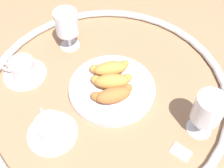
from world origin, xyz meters
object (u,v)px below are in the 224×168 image
at_px(croissant_large, 113,95).
at_px(juice_glass_left, 208,110).
at_px(croissant_small, 112,81).
at_px(juice_glass_right, 67,24).
at_px(coffee_cup_far, 23,69).
at_px(coffee_cup_near, 51,129).
at_px(croissant_extra, 110,68).
at_px(sugar_packet, 181,152).
at_px(pastry_plate, 112,88).

relative_size(croissant_large, juice_glass_left, 0.94).
height_order(croissant_small, juice_glass_right, juice_glass_right).
bearing_deg(coffee_cup_far, coffee_cup_near, -61.64).
bearing_deg(juice_glass_left, coffee_cup_far, 158.34).
relative_size(croissant_large, croissant_extra, 0.98).
bearing_deg(croissant_extra, coffee_cup_far, 177.19).
distance_m(coffee_cup_near, sugar_packet, 0.34).
bearing_deg(croissant_large, croissant_extra, 94.20).
height_order(croissant_large, sugar_packet, croissant_large).
bearing_deg(sugar_packet, croissant_extra, 164.16).
bearing_deg(croissant_extra, sugar_packet, -55.38).
xyz_separation_m(juice_glass_left, juice_glass_right, (-0.38, 0.34, -0.00)).
distance_m(croissant_large, croissant_small, 0.05).
xyz_separation_m(croissant_extra, juice_glass_right, (-0.14, 0.15, 0.05)).
distance_m(croissant_extra, juice_glass_right, 0.21).
bearing_deg(croissant_large, juice_glass_left, -21.25).
xyz_separation_m(croissant_large, juice_glass_right, (-0.15, 0.25, 0.05)).
xyz_separation_m(croissant_large, coffee_cup_near, (-0.17, -0.10, -0.01)).
bearing_deg(croissant_small, juice_glass_left, -30.80).
height_order(croissant_large, coffee_cup_far, croissant_large).
height_order(coffee_cup_far, sugar_packet, coffee_cup_far).
bearing_deg(juice_glass_left, sugar_packet, -131.95).
bearing_deg(coffee_cup_near, coffee_cup_far, 118.36).
height_order(croissant_large, croissant_small, same).
bearing_deg(coffee_cup_near, pastry_plate, 41.38).
xyz_separation_m(croissant_large, juice_glass_left, (0.23, -0.09, 0.05)).
distance_m(croissant_large, coffee_cup_far, 0.30).
height_order(croissant_small, croissant_extra, same).
distance_m(coffee_cup_far, sugar_packet, 0.53).
distance_m(croissant_large, croissant_extra, 0.10).
height_order(croissant_extra, coffee_cup_far, croissant_extra).
xyz_separation_m(croissant_large, croissant_extra, (-0.01, 0.10, 0.00)).
xyz_separation_m(croissant_extra, coffee_cup_far, (-0.27, 0.01, -0.01)).
xyz_separation_m(coffee_cup_far, juice_glass_left, (0.51, -0.20, 0.07)).
bearing_deg(pastry_plate, croissant_small, 93.09).
bearing_deg(pastry_plate, croissant_large, -86.39).
bearing_deg(croissant_small, coffee_cup_far, 167.15).
height_order(coffee_cup_near, juice_glass_right, juice_glass_right).
height_order(juice_glass_left, juice_glass_right, same).
xyz_separation_m(pastry_plate, juice_glass_right, (-0.14, 0.20, 0.08)).
relative_size(croissant_small, sugar_packet, 2.74).
bearing_deg(coffee_cup_near, juice_glass_left, 1.01).
xyz_separation_m(croissant_extra, juice_glass_left, (0.24, -0.19, 0.05)).
bearing_deg(sugar_packet, pastry_plate, 169.82).
bearing_deg(juice_glass_right, croissant_extra, -46.35).
height_order(pastry_plate, croissant_small, croissant_small).
distance_m(coffee_cup_near, juice_glass_right, 0.35).
distance_m(pastry_plate, coffee_cup_near, 0.22).
xyz_separation_m(croissant_large, coffee_cup_far, (-0.28, 0.11, -0.01)).
relative_size(juice_glass_left, sugar_packet, 2.80).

